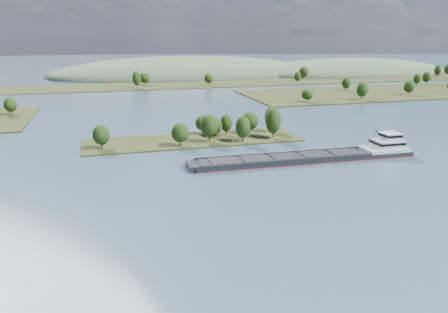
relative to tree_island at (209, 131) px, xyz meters
name	(u,v)px	position (x,y,z in m)	size (l,w,h in m)	color
ground	(229,181)	(-7.46, -58.89, -4.24)	(1800.00, 1800.00, 0.00)	#385161
tree_island	(209,131)	(0.00, 0.00, 0.00)	(100.00, 30.00, 15.80)	#2A3115
right_bank	(428,90)	(223.46, 120.59, -3.23)	(320.00, 90.00, 14.70)	#2A3115
back_shoreline	(155,85)	(2.08, 220.92, -3.48)	(900.00, 60.00, 16.43)	#2A3115
hill_east	(351,73)	(252.54, 291.11, -4.24)	(260.00, 140.00, 36.00)	#475A3E
hill_west	(187,75)	(52.54, 321.11, -4.24)	(320.00, 160.00, 44.00)	#475A3E
cargo_barge	(319,156)	(34.53, -43.08, -2.67)	(92.95, 13.75, 12.53)	black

